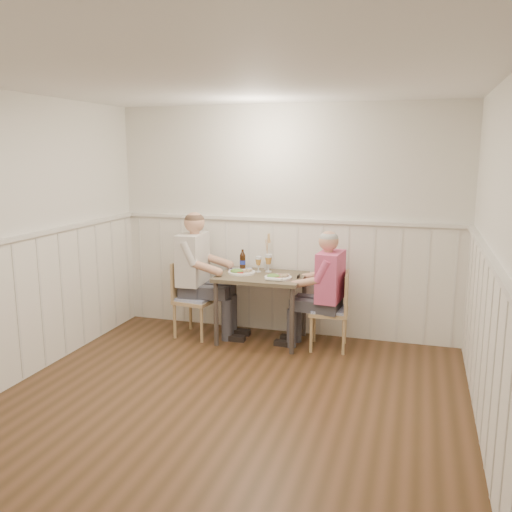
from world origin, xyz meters
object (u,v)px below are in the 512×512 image
Objects in this scene: man_in_pink at (326,299)px; chair_left at (191,296)px; beer_bottle at (243,261)px; dining_table at (261,284)px; grass_vase at (266,253)px; chair_right at (334,308)px; diner_cream at (197,283)px.

chair_left is at bearing -179.60° from man_in_pink.
chair_left is at bearing -155.65° from beer_bottle.
chair_left is 1.54m from man_in_pink.
grass_vase is (-0.03, 0.29, 0.30)m from dining_table.
man_in_pink is at bearing -13.02° from beer_bottle.
man_in_pink is at bearing -23.86° from grass_vase.
chair_left is at bearing -175.81° from dining_table.
chair_right is at bearing -10.42° from beer_bottle.
dining_table is 0.41m from grass_vase.
grass_vase is (0.25, 0.10, 0.09)m from beer_bottle.
diner_cream is (-1.49, 0.03, 0.06)m from man_in_pink.
beer_bottle is (-0.28, 0.18, 0.21)m from dining_table.
man_in_pink reaches higher than beer_bottle.
chair_left is at bearing -140.08° from diner_cream.
grass_vase reaches higher than beer_bottle.
beer_bottle is at bearing -157.59° from grass_vase.
chair_left reaches higher than chair_right.
chair_right is at bearing -1.14° from dining_table.
diner_cream is at bearing 39.92° from chair_left.
beer_bottle is 0.54× the size of grass_vase.
dining_table is at bearing -84.25° from grass_vase.
diner_cream reaches higher than man_in_pink.
chair_right is 0.97× the size of chair_left.
dining_table is 1.13× the size of chair_right.
grass_vase reaches higher than chair_right.
beer_bottle reaches higher than chair_left.
man_in_pink is at bearing 0.40° from chair_left.
diner_cream reaches higher than beer_bottle.
chair_left is at bearing -178.46° from chair_right.
grass_vase is at bearing 160.17° from chair_right.
grass_vase is at bearing 156.14° from man_in_pink.
grass_vase is (0.79, 0.35, 0.48)m from chair_left.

